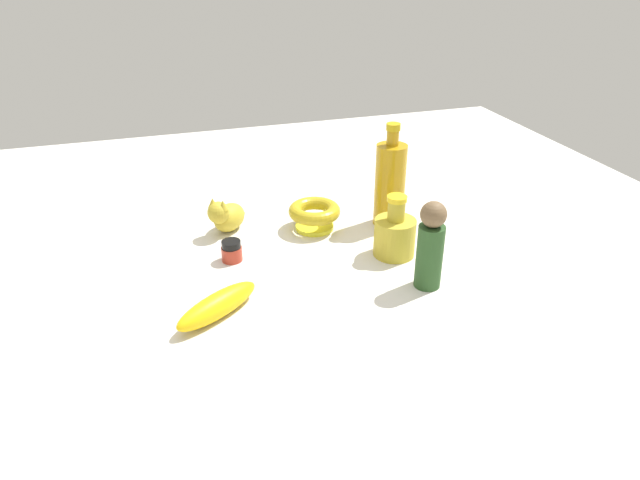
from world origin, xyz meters
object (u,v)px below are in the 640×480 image
object	(u,v)px
bowl	(314,213)
nail_polish_jar	(232,251)
cat_figurine	(226,216)
banana	(218,305)
person_figure_adult	(430,246)
bottle_tall	(390,183)
bottle_short	(395,234)

from	to	relation	value
bowl	nail_polish_jar	xyz separation A→B (m)	(-0.21, -0.09, -0.02)
cat_figurine	banana	bearing A→B (deg)	-102.31
person_figure_adult	bottle_tall	size ratio (longest dim) A/B	0.74
cat_figurine	bottle_short	bearing A→B (deg)	-33.73
person_figure_adult	nail_polish_jar	size ratio (longest dim) A/B	3.95
bowl	banana	size ratio (longest dim) A/B	0.66
bottle_tall	cat_figurine	bearing A→B (deg)	169.17
bowl	bottle_tall	xyz separation A→B (m)	(0.18, -0.03, 0.06)
nail_polish_jar	cat_figurine	size ratio (longest dim) A/B	0.43
bottle_short	person_figure_adult	xyz separation A→B (m)	(0.01, -0.14, 0.04)
person_figure_adult	banana	xyz separation A→B (m)	(-0.42, 0.02, -0.07)
bowl	banana	xyz separation A→B (m)	(-0.27, -0.29, -0.02)
bottle_short	banana	world-z (taller)	bottle_short
bowl	nail_polish_jar	world-z (taller)	bowl
bottle_tall	cat_figurine	distance (m)	0.39
nail_polish_jar	person_figure_adult	bearing A→B (deg)	-31.56
person_figure_adult	cat_figurine	bearing A→B (deg)	133.69
person_figure_adult	bottle_tall	distance (m)	0.29
person_figure_adult	banana	bearing A→B (deg)	177.38
bottle_tall	bowl	bearing A→B (deg)	171.99
bowl	bottle_short	world-z (taller)	bottle_short
bottle_tall	bottle_short	bearing A→B (deg)	-108.61
nail_polish_jar	cat_figurine	bearing A→B (deg)	84.57
bowl	bottle_tall	size ratio (longest dim) A/B	0.49
bottle_tall	nail_polish_jar	world-z (taller)	bottle_tall
bottle_short	cat_figurine	size ratio (longest dim) A/B	1.28
cat_figurine	banana	distance (m)	0.35
person_figure_adult	bowl	bearing A→B (deg)	114.42
nail_polish_jar	banana	bearing A→B (deg)	-106.95
bowl	bottle_short	xyz separation A→B (m)	(0.13, -0.17, 0.01)
person_figure_adult	nail_polish_jar	distance (m)	0.42
bottle_short	banana	bearing A→B (deg)	-163.67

